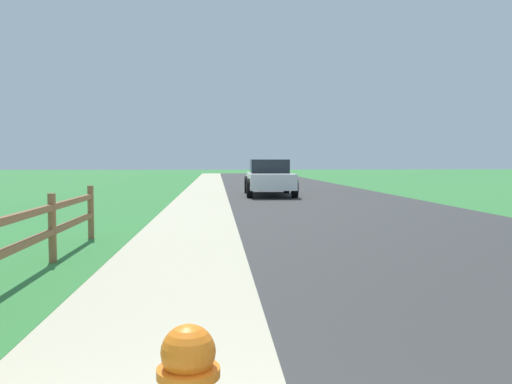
% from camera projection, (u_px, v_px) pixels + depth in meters
% --- Properties ---
extents(ground_plane, '(120.00, 120.00, 0.00)m').
position_uv_depth(ground_plane, '(226.00, 191.00, 25.78)').
color(ground_plane, '#347B3A').
extents(road_asphalt, '(7.00, 66.00, 0.01)m').
position_uv_depth(road_asphalt, '(291.00, 188.00, 28.03)').
color(road_asphalt, '#343434').
rests_on(road_asphalt, ground).
extents(curb_concrete, '(6.00, 66.00, 0.01)m').
position_uv_depth(curb_concrete, '(167.00, 189.00, 27.54)').
color(curb_concrete, '#BFB698').
rests_on(curb_concrete, ground).
extents(grass_verge, '(5.00, 66.00, 0.00)m').
position_uv_depth(grass_verge, '(137.00, 189.00, 27.43)').
color(grass_verge, '#347B3A').
rests_on(grass_verge, ground).
extents(parked_suv_white, '(2.08, 5.03, 1.49)m').
position_uv_depth(parked_suv_white, '(269.00, 177.00, 22.30)').
color(parked_suv_white, white).
rests_on(parked_suv_white, ground).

